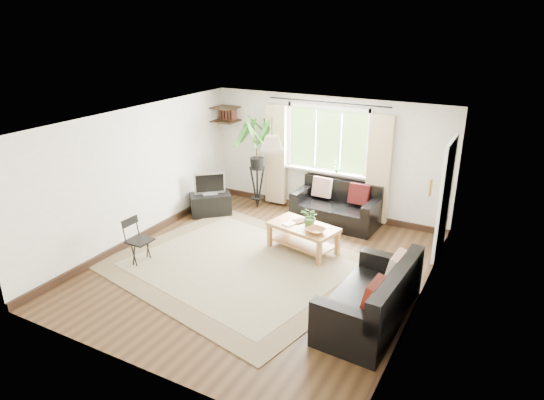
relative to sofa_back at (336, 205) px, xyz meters
The scene contains 24 objects.
floor 2.35m from the sofa_back, 100.23° to the right, with size 5.50×5.50×0.00m, color black.
ceiling 3.07m from the sofa_back, 100.23° to the right, with size 5.50×5.50×0.00m, color white.
wall_back 1.02m from the sofa_back, 130.95° to the left, with size 5.00×0.02×2.40m, color white.
wall_front 5.11m from the sofa_back, 94.67° to the right, with size 5.00×0.02×2.40m, color white.
wall_left 3.78m from the sofa_back, 141.97° to the right, with size 0.02×5.50×2.40m, color white.
wall_right 3.19m from the sofa_back, 47.46° to the right, with size 0.02×5.50×2.40m, color white.
rug 2.53m from the sofa_back, 107.80° to the right, with size 3.84×3.29×0.02m, color #B9B290.
window 1.31m from the sofa_back, 133.46° to the left, with size 2.50×0.16×2.16m, color white, non-canonical shape.
door 2.22m from the sofa_back, 15.64° to the right, with size 0.06×0.96×2.06m, color silver.
corner_shelf 3.06m from the sofa_back, behind, with size 0.50×0.50×0.34m, color black, non-canonical shape.
pendant_lamp 2.54m from the sofa_back, 102.34° to the right, with size 0.36×0.36×0.54m, color beige, non-canonical shape.
wall_sconce 3.13m from the sofa_back, 44.39° to the right, with size 0.12×0.12×0.28m, color beige, non-canonical shape.
sofa_back is the anchor object (origin of this frame).
sofa_right 3.30m from the sofa_back, 61.22° to the right, with size 0.88×1.76×0.83m, color black, non-canonical shape.
coffee_table 1.39m from the sofa_back, 92.77° to the right, with size 1.17×0.64×0.48m, color olive, non-canonical shape.
table_plant 1.38m from the sofa_back, 87.94° to the right, with size 0.31×0.27×0.35m, color #396227.
bowl 1.58m from the sofa_back, 81.17° to the right, with size 0.32×0.32×0.08m, color #A06937.
book_a 1.47m from the sofa_back, 105.02° to the right, with size 0.17×0.23×0.02m, color white.
book_b 1.24m from the sofa_back, 102.51° to the right, with size 0.18×0.25×0.02m, color #592D23.
tv_stand 2.57m from the sofa_back, 162.65° to the right, with size 0.81×0.46×0.44m, color black.
tv 2.58m from the sofa_back, 162.66° to the right, with size 0.63×0.21×0.48m, color #A5A5AA, non-canonical shape.
palm_stand 1.89m from the sofa_back, behind, with size 0.75×0.75×1.93m, color black, non-canonical shape.
folding_chair 3.78m from the sofa_back, 126.40° to the right, with size 0.39×0.39×0.76m, color black, non-canonical shape.
sill_plant 0.78m from the sofa_back, 114.46° to the left, with size 0.14×0.10×0.27m, color #2D6023.
Camera 1 is at (3.48, -6.06, 3.83)m, focal length 32.00 mm.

